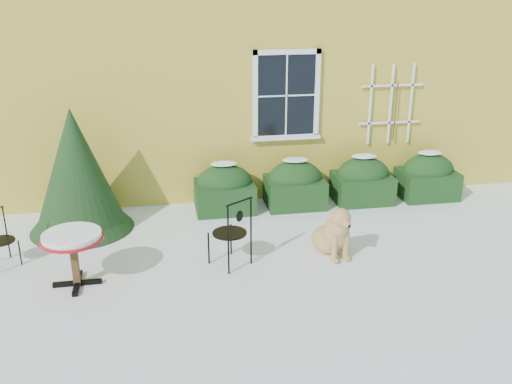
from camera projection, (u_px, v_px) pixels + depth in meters
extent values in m
plane|color=white|center=(268.00, 276.00, 8.06)|extent=(80.00, 80.00, 0.00)
cube|color=gold|center=(212.00, 21.00, 13.47)|extent=(12.00, 8.00, 6.00)
cube|color=black|center=(286.00, 95.00, 10.25)|extent=(1.05, 0.03, 1.45)
cube|color=white|center=(287.00, 52.00, 9.97)|extent=(1.23, 0.06, 0.09)
cube|color=white|center=(286.00, 137.00, 10.51)|extent=(1.23, 0.06, 0.09)
cube|color=white|center=(255.00, 97.00, 10.15)|extent=(0.09, 0.06, 1.63)
cube|color=white|center=(317.00, 95.00, 10.33)|extent=(0.09, 0.06, 1.63)
cube|color=white|center=(286.00, 96.00, 10.23)|extent=(0.02, 0.02, 1.45)
cube|color=white|center=(286.00, 96.00, 10.23)|extent=(1.05, 0.02, 0.02)
cube|color=white|center=(286.00, 137.00, 10.51)|extent=(1.29, 0.14, 0.07)
cube|color=white|center=(370.00, 105.00, 10.57)|extent=(0.04, 0.03, 1.50)
cube|color=white|center=(391.00, 104.00, 10.64)|extent=(0.04, 0.03, 1.50)
cube|color=white|center=(411.00, 103.00, 10.70)|extent=(0.04, 0.03, 1.50)
cube|color=white|center=(389.00, 122.00, 10.76)|extent=(1.20, 0.03, 0.04)
cube|color=white|center=(392.00, 85.00, 10.51)|extent=(1.20, 0.03, 0.04)
cylinder|color=#472D19|center=(395.00, 112.00, 10.69)|extent=(0.02, 0.02, 1.10)
cube|color=black|center=(225.00, 197.00, 10.27)|extent=(1.05, 0.80, 0.52)
ellipsoid|color=black|center=(224.00, 183.00, 10.18)|extent=(1.00, 0.72, 0.67)
ellipsoid|color=white|center=(224.00, 164.00, 10.06)|extent=(0.47, 0.32, 0.06)
cube|color=black|center=(295.00, 192.00, 10.49)|extent=(1.05, 0.80, 0.52)
ellipsoid|color=black|center=(295.00, 179.00, 10.40)|extent=(1.00, 0.72, 0.67)
ellipsoid|color=white|center=(296.00, 160.00, 10.27)|extent=(0.47, 0.32, 0.06)
cube|color=black|center=(362.00, 188.00, 10.70)|extent=(1.05, 0.80, 0.52)
ellipsoid|color=black|center=(363.00, 175.00, 10.61)|extent=(1.00, 0.72, 0.67)
ellipsoid|color=white|center=(364.00, 156.00, 10.48)|extent=(0.47, 0.32, 0.06)
cube|color=black|center=(427.00, 184.00, 10.91)|extent=(1.05, 0.80, 0.52)
ellipsoid|color=black|center=(428.00, 171.00, 10.82)|extent=(1.00, 0.72, 0.67)
ellipsoid|color=white|center=(430.00, 153.00, 10.70)|extent=(0.47, 0.32, 0.06)
cone|color=black|center=(80.00, 201.00, 9.41)|extent=(1.71, 1.71, 0.99)
cone|color=black|center=(76.00, 170.00, 9.23)|extent=(1.53, 1.53, 2.06)
cube|color=black|center=(78.00, 283.00, 7.82)|extent=(0.65, 0.07, 0.06)
cube|color=black|center=(78.00, 283.00, 7.82)|extent=(0.07, 0.65, 0.06)
cube|color=#4F351B|center=(75.00, 262.00, 7.70)|extent=(0.09, 0.09, 0.70)
cylinder|color=#A60E13|center=(72.00, 239.00, 7.58)|extent=(0.84, 0.84, 0.04)
cylinder|color=white|center=(72.00, 236.00, 7.57)|extent=(0.78, 0.78, 0.07)
cylinder|color=black|center=(231.00, 239.00, 8.62)|extent=(0.03, 0.03, 0.49)
cylinder|color=black|center=(209.00, 248.00, 8.33)|extent=(0.03, 0.03, 0.49)
cylinder|color=black|center=(251.00, 248.00, 8.33)|extent=(0.03, 0.03, 0.49)
cylinder|color=black|center=(229.00, 258.00, 8.04)|extent=(0.03, 0.03, 0.49)
cylinder|color=black|center=(230.00, 233.00, 8.24)|extent=(0.51, 0.51, 0.02)
cylinder|color=black|center=(251.00, 216.00, 8.14)|extent=(0.03, 0.03, 0.55)
cylinder|color=black|center=(228.00, 224.00, 7.86)|extent=(0.03, 0.03, 0.55)
cylinder|color=black|center=(239.00, 202.00, 7.90)|extent=(0.41, 0.29, 0.03)
ellipsoid|color=black|center=(240.00, 216.00, 7.98)|extent=(0.13, 0.10, 0.17)
cylinder|color=black|center=(20.00, 253.00, 8.31)|extent=(0.02, 0.02, 0.39)
cylinder|color=black|center=(9.00, 246.00, 8.53)|extent=(0.02, 0.02, 0.39)
cylinder|color=black|center=(1.00, 241.00, 8.23)|extent=(0.40, 0.40, 0.02)
cylinder|color=black|center=(5.00, 220.00, 8.39)|extent=(0.02, 0.02, 0.44)
ellipsoid|color=tan|center=(329.00, 240.00, 8.73)|extent=(0.64, 0.68, 0.43)
ellipsoid|color=tan|center=(336.00, 233.00, 8.50)|extent=(0.48, 0.44, 0.53)
sphere|color=tan|center=(339.00, 227.00, 8.41)|extent=(0.33, 0.33, 0.33)
cylinder|color=tan|center=(334.00, 248.00, 8.41)|extent=(0.09, 0.09, 0.43)
cylinder|color=tan|center=(346.00, 246.00, 8.48)|extent=(0.09, 0.09, 0.43)
ellipsoid|color=tan|center=(336.00, 260.00, 8.43)|extent=(0.12, 0.15, 0.07)
ellipsoid|color=tan|center=(347.00, 258.00, 8.49)|extent=(0.12, 0.15, 0.07)
cylinder|color=tan|center=(339.00, 224.00, 8.38)|extent=(0.24, 0.28, 0.23)
sphere|color=tan|center=(341.00, 218.00, 8.29)|extent=(0.28, 0.28, 0.28)
ellipsoid|color=tan|center=(346.00, 223.00, 8.20)|extent=(0.18, 0.24, 0.12)
sphere|color=black|center=(349.00, 226.00, 8.12)|extent=(0.05, 0.05, 0.05)
ellipsoid|color=tan|center=(333.00, 218.00, 8.28)|extent=(0.09, 0.11, 0.18)
ellipsoid|color=tan|center=(347.00, 216.00, 8.37)|extent=(0.09, 0.11, 0.18)
cylinder|color=tan|center=(332.00, 240.00, 9.03)|extent=(0.29, 0.30, 0.08)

